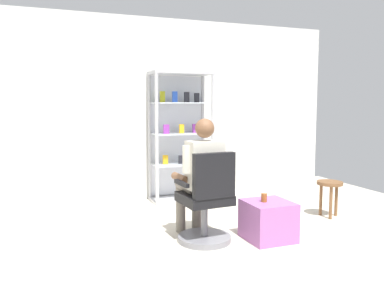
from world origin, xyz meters
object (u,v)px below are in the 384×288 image
storage_crate (268,221)px  tea_glass (264,198)px  display_cabinet_main (180,136)px  office_chair (207,206)px  seated_shopkeeper (200,173)px  wooden_stool (330,189)px

storage_crate → tea_glass: size_ratio=5.21×
display_cabinet_main → office_chair: bearing=-100.4°
office_chair → tea_glass: bearing=-12.1°
seated_shopkeeper → tea_glass: bearing=-25.5°
wooden_stool → display_cabinet_main: bearing=134.0°
office_chair → tea_glass: office_chair is taller
seated_shopkeeper → wooden_stool: (1.85, 0.17, -0.35)m
tea_glass → wooden_stool: tea_glass is taller
office_chair → storage_crate: bearing=-11.5°
tea_glass → storage_crate: bearing=-4.9°
seated_shopkeeper → storage_crate: seated_shopkeeper is taller
storage_crate → wooden_stool: (1.18, 0.47, 0.16)m
display_cabinet_main → wooden_stool: 2.23m
display_cabinet_main → office_chair: size_ratio=1.98×
tea_glass → wooden_stool: bearing=20.6°
office_chair → display_cabinet_main: bearing=79.6°
seated_shopkeeper → tea_glass: 0.72m
office_chair → storage_crate: 0.69m
display_cabinet_main → storage_crate: (0.30, -2.01, -0.76)m
office_chair → wooden_stool: 1.86m
storage_crate → display_cabinet_main: bearing=98.6°
display_cabinet_main → wooden_stool: size_ratio=4.16×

